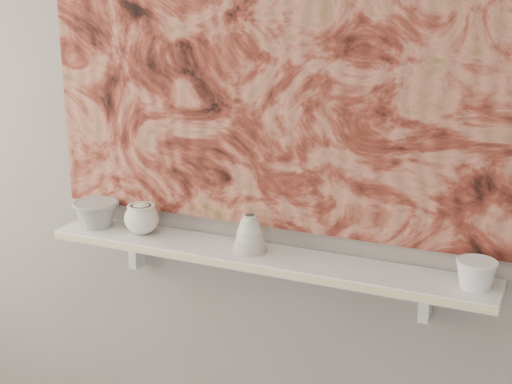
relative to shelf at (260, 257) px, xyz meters
The scene contains 11 objects.
wall_back 0.45m from the shelf, 90.00° to the left, with size 3.60×3.60×0.00m, color gray.
shelf is the anchor object (origin of this frame).
shelf_stripe 0.09m from the shelf, 90.00° to the right, with size 1.40×0.01×0.02m, color beige.
bracket_left 0.50m from the shelf, behind, with size 0.03×0.06×0.12m, color silver.
bracket_right 0.50m from the shelf, ahead, with size 0.03×0.06×0.12m, color silver.
painting 0.63m from the shelf, 90.00° to the left, with size 1.50×0.03×1.10m, color maroon.
house_motif 0.55m from the shelf, ahead, with size 0.09×0.00×0.08m, color black.
bowl_grey 0.60m from the shelf, behind, with size 0.15×0.15×0.09m, color #9B9B98, non-canonical shape.
cup_cream 0.42m from the shelf, behind, with size 0.11×0.11×0.10m, color silver, non-canonical shape.
bell_vessel 0.08m from the shelf, behind, with size 0.11×0.11×0.12m, color beige, non-canonical shape.
bowl_white 0.63m from the shelf, ahead, with size 0.11×0.11×0.08m, color white, non-canonical shape.
Camera 1 is at (0.81, -0.33, 1.71)m, focal length 50.00 mm.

